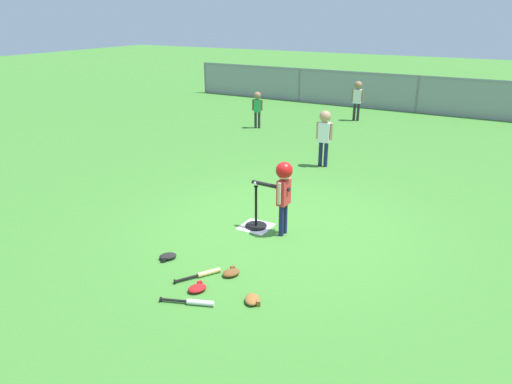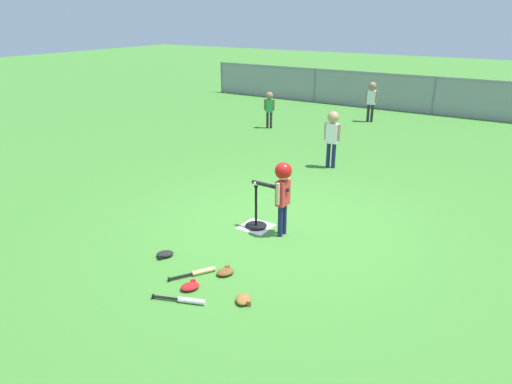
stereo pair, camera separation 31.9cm
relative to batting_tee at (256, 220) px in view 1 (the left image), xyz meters
name	(u,v)px [view 1 (the left image)]	position (x,y,z in m)	size (l,w,h in m)	color
ground_plane	(283,225)	(0.33, 0.24, -0.10)	(60.00, 60.00, 0.00)	#3D7A2D
home_plate	(256,226)	(0.00, 0.00, -0.10)	(0.44, 0.44, 0.01)	white
batting_tee	(256,220)	(0.00, 0.00, 0.00)	(0.32, 0.32, 0.65)	black
baseball_on_tee	(256,183)	(0.00, 0.00, 0.58)	(0.07, 0.07, 0.07)	white
batter_child	(283,184)	(0.44, -0.02, 0.66)	(0.63, 0.31, 1.08)	#191E4C
fielder_near_right	(257,105)	(-3.00, 5.46, 0.53)	(0.26, 0.20, 0.98)	#262626
fielder_near_left	(324,131)	(-0.21, 3.18, 0.64)	(0.34, 0.23, 1.15)	#191E4C
fielder_deep_center	(357,95)	(-0.95, 7.68, 0.63)	(0.33, 0.22, 1.13)	#262626
spare_bat_silver	(195,302)	(0.37, -2.02, -0.07)	(0.59, 0.26, 0.06)	silver
spare_bat_wood	(204,274)	(0.12, -1.49, -0.07)	(0.36, 0.51, 0.06)	#DBB266
glove_by_plate	(168,256)	(-0.53, -1.38, -0.07)	(0.27, 0.27, 0.07)	black
glove_near_bats	(231,273)	(0.39, -1.32, -0.07)	(0.24, 0.27, 0.07)	brown
glove_tossed_aside	(197,288)	(0.24, -1.79, -0.07)	(0.25, 0.27, 0.07)	#B21919
glove_outfield_drop	(252,299)	(0.89, -1.68, -0.07)	(0.24, 0.27, 0.07)	brown
outfield_fence	(417,93)	(0.33, 9.70, 0.52)	(16.06, 0.06, 1.15)	slate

